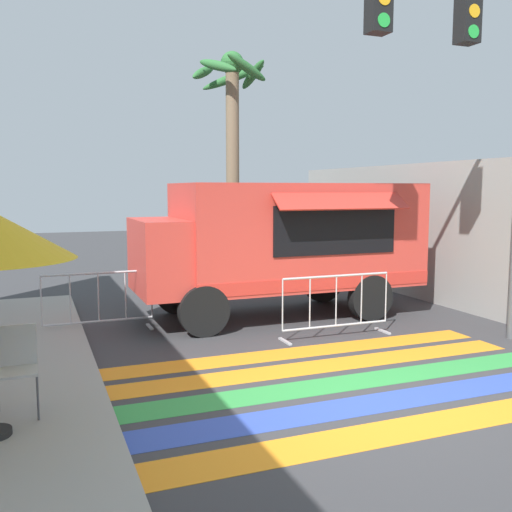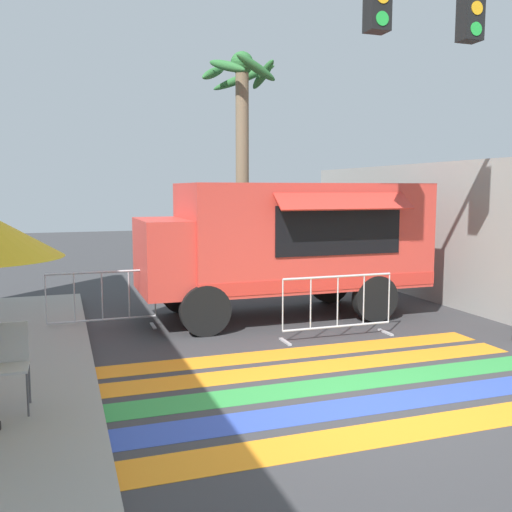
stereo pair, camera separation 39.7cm
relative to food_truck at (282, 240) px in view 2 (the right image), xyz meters
The scene contains 9 objects.
ground_plane 5.10m from the food_truck, 98.63° to the right, with size 60.00×60.00×0.00m, color #38383A.
concrete_wall_right 4.30m from the food_truck, 24.71° to the right, with size 0.20×16.00×3.16m.
crosswalk_painted 4.37m from the food_truck, 100.27° to the right, with size 6.40×3.60×0.01m.
food_truck is the anchor object (origin of this frame).
traffic_signal_pole 4.60m from the food_truck, 58.28° to the right, with size 3.75×0.29×6.13m.
folding_chair 6.20m from the food_truck, 140.88° to the right, with size 0.43×0.43×0.96m.
barricade_front 2.15m from the food_truck, 80.73° to the right, with size 2.06×0.44×1.09m.
barricade_side 3.64m from the food_truck, behind, with size 1.94×0.44×1.09m.
palm_tree 4.85m from the food_truck, 83.66° to the left, with size 2.38×2.17×6.10m.
Camera 2 is at (-3.44, -5.73, 2.56)m, focal length 40.00 mm.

